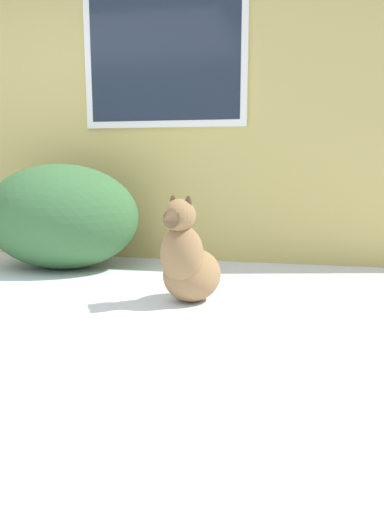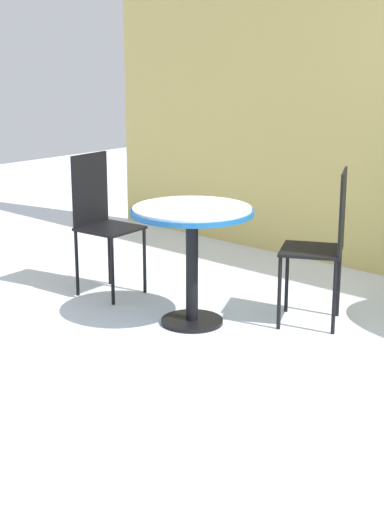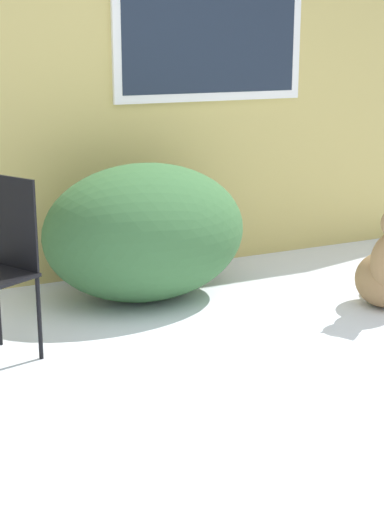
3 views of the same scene
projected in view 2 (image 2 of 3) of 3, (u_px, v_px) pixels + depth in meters
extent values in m
plane|color=silver|center=(376.00, 424.00, 3.68)|extent=(16.00, 16.00, 0.00)
cylinder|color=black|center=(192.00, 321.00, 4.98)|extent=(0.39, 0.39, 0.03)
cylinder|color=black|center=(192.00, 268.00, 4.89)|extent=(0.08, 0.08, 0.68)
cylinder|color=#195699|center=(192.00, 212.00, 4.79)|extent=(0.76, 0.76, 0.03)
cylinder|color=silver|center=(192.00, 208.00, 4.79)|extent=(0.73, 0.73, 0.02)
cube|color=black|center=(311.00, 250.00, 4.87)|extent=(0.50, 0.50, 0.02)
cube|color=black|center=(342.00, 211.00, 4.76)|extent=(0.17, 0.31, 0.50)
cylinder|color=black|center=(287.00, 278.00, 5.13)|extent=(0.02, 0.02, 0.47)
cylinder|color=black|center=(279.00, 293.00, 4.82)|extent=(0.02, 0.02, 0.47)
cylinder|color=black|center=(339.00, 282.00, 5.05)|extent=(0.02, 0.02, 0.47)
cylinder|color=black|center=(334.00, 298.00, 4.74)|extent=(0.02, 0.02, 0.47)
cube|color=black|center=(110.00, 228.00, 5.43)|extent=(0.40, 0.40, 0.02)
cube|color=black|center=(90.00, 189.00, 5.46)|extent=(0.05, 0.34, 0.50)
cylinder|color=black|center=(112.00, 272.00, 5.27)|extent=(0.02, 0.02, 0.47)
cylinder|color=black|center=(145.00, 261.00, 5.53)|extent=(0.02, 0.02, 0.47)
cylinder|color=black|center=(77.00, 263.00, 5.46)|extent=(0.02, 0.02, 0.47)
cylinder|color=black|center=(109.00, 253.00, 5.72)|extent=(0.02, 0.02, 0.47)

